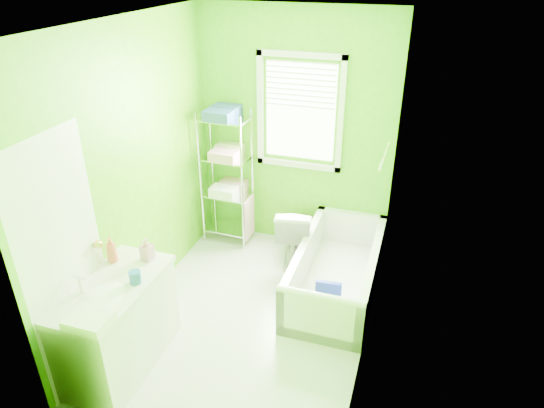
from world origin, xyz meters
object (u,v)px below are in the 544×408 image
(bathtub, at_px, (336,278))
(vanity, at_px, (117,324))
(toilet, at_px, (294,232))
(wire_shelf_unit, at_px, (228,163))

(bathtub, xyz_separation_m, vanity, (-1.47, -1.48, 0.26))
(bathtub, bearing_deg, toilet, 141.16)
(bathtub, xyz_separation_m, wire_shelf_unit, (-1.37, 0.62, 0.80))
(bathtub, distance_m, vanity, 2.10)
(toilet, bearing_deg, bathtub, 130.57)
(wire_shelf_unit, bearing_deg, toilet, -12.26)
(toilet, bearing_deg, vanity, 53.97)
(bathtub, height_order, wire_shelf_unit, wire_shelf_unit)
(toilet, bearing_deg, wire_shelf_unit, -22.85)
(wire_shelf_unit, bearing_deg, vanity, -92.51)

